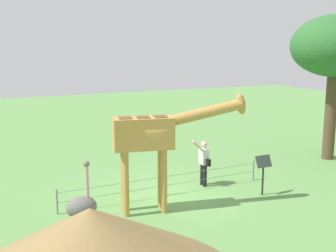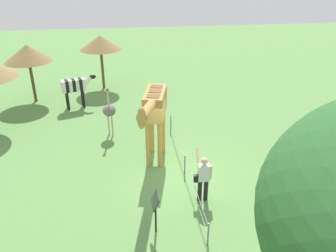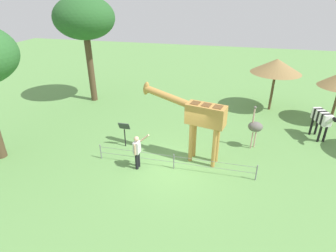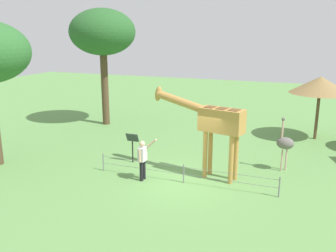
{
  "view_description": "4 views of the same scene",
  "coord_description": "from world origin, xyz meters",
  "px_view_note": "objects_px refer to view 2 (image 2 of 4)",
  "views": [
    {
      "loc": [
        -5.6,
        -11.3,
        4.74
      ],
      "look_at": [
        -0.04,
        -0.03,
        2.33
      ],
      "focal_mm": 44.12,
      "sensor_mm": 36.0,
      "label": 1
    },
    {
      "loc": [
        10.3,
        -1.86,
        7.06
      ],
      "look_at": [
        -0.41,
        -0.39,
        1.77
      ],
      "focal_mm": 36.59,
      "sensor_mm": 36.0,
      "label": 2
    },
    {
      "loc": [
        -2.12,
        10.02,
        7.17
      ],
      "look_at": [
        0.31,
        -0.04,
        1.98
      ],
      "focal_mm": 29.29,
      "sensor_mm": 36.0,
      "label": 3
    },
    {
      "loc": [
        -4.11,
        12.56,
        5.64
      ],
      "look_at": [
        0.83,
        -0.33,
        2.04
      ],
      "focal_mm": 39.3,
      "sensor_mm": 36.0,
      "label": 4
    }
  ],
  "objects_px": {
    "ostrich": "(109,111)",
    "info_sign": "(155,205)",
    "giraffe": "(154,110)",
    "zebra": "(75,87)",
    "shade_hut_far": "(100,43)",
    "shade_hut_near": "(28,53)",
    "visitor": "(203,176)"
  },
  "relations": [
    {
      "from": "shade_hut_far",
      "to": "shade_hut_near",
      "type": "bearing_deg",
      "value": -65.23
    },
    {
      "from": "visitor",
      "to": "zebra",
      "type": "distance_m",
      "value": 9.68
    },
    {
      "from": "shade_hut_near",
      "to": "info_sign",
      "type": "bearing_deg",
      "value": 26.73
    },
    {
      "from": "shade_hut_near",
      "to": "info_sign",
      "type": "relative_size",
      "value": 2.36
    },
    {
      "from": "ostrich",
      "to": "shade_hut_far",
      "type": "relative_size",
      "value": 0.72
    },
    {
      "from": "giraffe",
      "to": "shade_hut_near",
      "type": "relative_size",
      "value": 1.28
    },
    {
      "from": "ostrich",
      "to": "info_sign",
      "type": "bearing_deg",
      "value": 12.11
    },
    {
      "from": "giraffe",
      "to": "zebra",
      "type": "xyz_separation_m",
      "value": [
        -6.02,
        -3.48,
        -1.07
      ]
    },
    {
      "from": "ostrich",
      "to": "shade_hut_far",
      "type": "height_order",
      "value": "shade_hut_far"
    },
    {
      "from": "ostrich",
      "to": "shade_hut_far",
      "type": "bearing_deg",
      "value": -175.5
    },
    {
      "from": "zebra",
      "to": "shade_hut_far",
      "type": "xyz_separation_m",
      "value": [
        -2.93,
        1.29,
        1.56
      ]
    },
    {
      "from": "visitor",
      "to": "shade_hut_far",
      "type": "relative_size",
      "value": 0.53
    },
    {
      "from": "zebra",
      "to": "ostrich",
      "type": "distance_m",
      "value": 3.84
    },
    {
      "from": "ostrich",
      "to": "shade_hut_near",
      "type": "relative_size",
      "value": 0.72
    },
    {
      "from": "ostrich",
      "to": "shade_hut_far",
      "type": "distance_m",
      "value": 6.54
    },
    {
      "from": "visitor",
      "to": "giraffe",
      "type": "bearing_deg",
      "value": -151.81
    },
    {
      "from": "visitor",
      "to": "ostrich",
      "type": "height_order",
      "value": "ostrich"
    },
    {
      "from": "giraffe",
      "to": "shade_hut_far",
      "type": "height_order",
      "value": "giraffe"
    },
    {
      "from": "giraffe",
      "to": "info_sign",
      "type": "bearing_deg",
      "value": -5.45
    },
    {
      "from": "shade_hut_near",
      "to": "shade_hut_far",
      "type": "bearing_deg",
      "value": 114.77
    },
    {
      "from": "info_sign",
      "to": "giraffe",
      "type": "bearing_deg",
      "value": 174.55
    },
    {
      "from": "visitor",
      "to": "shade_hut_far",
      "type": "xyz_separation_m",
      "value": [
        -11.35,
        -3.48,
        1.82
      ]
    },
    {
      "from": "giraffe",
      "to": "visitor",
      "type": "bearing_deg",
      "value": 28.19
    },
    {
      "from": "giraffe",
      "to": "shade_hut_near",
      "type": "height_order",
      "value": "giraffe"
    },
    {
      "from": "shade_hut_near",
      "to": "shade_hut_far",
      "type": "relative_size",
      "value": 0.99
    },
    {
      "from": "visitor",
      "to": "shade_hut_near",
      "type": "bearing_deg",
      "value": -143.56
    },
    {
      "from": "shade_hut_far",
      "to": "zebra",
      "type": "bearing_deg",
      "value": -23.75
    },
    {
      "from": "giraffe",
      "to": "zebra",
      "type": "distance_m",
      "value": 7.03
    },
    {
      "from": "giraffe",
      "to": "visitor",
      "type": "relative_size",
      "value": 2.37
    },
    {
      "from": "info_sign",
      "to": "zebra",
      "type": "bearing_deg",
      "value": -162.04
    },
    {
      "from": "visitor",
      "to": "shade_hut_far",
      "type": "height_order",
      "value": "shade_hut_far"
    },
    {
      "from": "zebra",
      "to": "ostrich",
      "type": "relative_size",
      "value": 0.8
    }
  ]
}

